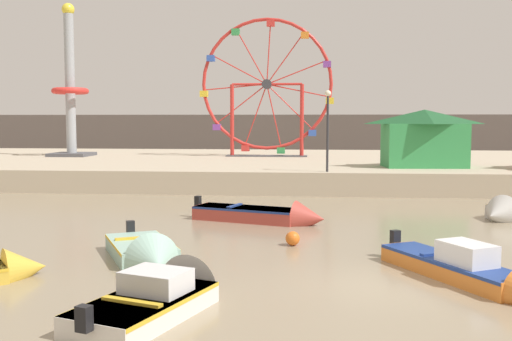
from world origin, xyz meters
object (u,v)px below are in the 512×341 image
object	(u,v)px
motorboat_seafoam	(146,254)
motorboat_white_red_stripe	(167,294)
drop_tower_steel_tower	(70,94)
motorboat_faded_red	(268,215)
promenade_lamp_near	(328,119)
motorboat_orange_hull	(476,273)
ferris_wheel_red_frame	(267,87)
mooring_buoy_orange	(293,238)
carnival_booth_green_kiosk	(424,137)

from	to	relation	value
motorboat_seafoam	motorboat_white_red_stripe	distance (m)	3.96
motorboat_seafoam	drop_tower_steel_tower	bearing A→B (deg)	178.80
motorboat_faded_red	promenade_lamp_near	size ratio (longest dim) A/B	1.27
motorboat_white_red_stripe	promenade_lamp_near	size ratio (longest dim) A/B	1.05
motorboat_orange_hull	ferris_wheel_red_frame	distance (m)	30.55
motorboat_faded_red	ferris_wheel_red_frame	size ratio (longest dim) A/B	0.53
motorboat_seafoam	drop_tower_steel_tower	world-z (taller)	drop_tower_steel_tower
motorboat_orange_hull	motorboat_white_red_stripe	world-z (taller)	motorboat_orange_hull
mooring_buoy_orange	motorboat_faded_red	bearing A→B (deg)	104.80
ferris_wheel_red_frame	promenade_lamp_near	distance (m)	13.36
motorboat_orange_hull	drop_tower_steel_tower	distance (m)	35.87
ferris_wheel_red_frame	mooring_buoy_orange	distance (m)	25.93
carnival_booth_green_kiosk	mooring_buoy_orange	bearing A→B (deg)	-117.42
motorboat_orange_hull	promenade_lamp_near	xyz separation A→B (m)	(-3.09, 16.60, 3.58)
motorboat_orange_hull	carnival_booth_green_kiosk	bearing A→B (deg)	144.56
motorboat_faded_red	motorboat_seafoam	bearing A→B (deg)	-94.12
motorboat_white_red_stripe	carnival_booth_green_kiosk	bearing A→B (deg)	-2.87
drop_tower_steel_tower	motorboat_orange_hull	bearing A→B (deg)	-52.76
motorboat_white_red_stripe	promenade_lamp_near	xyz separation A→B (m)	(3.65, 18.88, 3.61)
promenade_lamp_near	drop_tower_steel_tower	bearing A→B (deg)	147.67
motorboat_white_red_stripe	carnival_booth_green_kiosk	distance (m)	24.38
motorboat_white_red_stripe	promenade_lamp_near	bearing A→B (deg)	8.26
carnival_booth_green_kiosk	mooring_buoy_orange	distance (m)	17.72
motorboat_seafoam	carnival_booth_green_kiosk	bearing A→B (deg)	123.14
motorboat_faded_red	carnival_booth_green_kiosk	xyz separation A→B (m)	(7.85, 12.07, 2.59)
drop_tower_steel_tower	carnival_booth_green_kiosk	bearing A→B (deg)	-18.65
motorboat_seafoam	drop_tower_steel_tower	distance (m)	30.42
motorboat_white_red_stripe	promenade_lamp_near	world-z (taller)	promenade_lamp_near
drop_tower_steel_tower	mooring_buoy_orange	world-z (taller)	drop_tower_steel_tower
motorboat_orange_hull	mooring_buoy_orange	distance (m)	5.96
motorboat_white_red_stripe	drop_tower_steel_tower	distance (m)	34.31
motorboat_white_red_stripe	ferris_wheel_red_frame	world-z (taller)	ferris_wheel_red_frame
promenade_lamp_near	mooring_buoy_orange	size ratio (longest dim) A/B	9.41
motorboat_orange_hull	drop_tower_steel_tower	world-z (taller)	drop_tower_steel_tower
motorboat_seafoam	carnival_booth_green_kiosk	distance (m)	21.74
motorboat_faded_red	mooring_buoy_orange	bearing A→B (deg)	-57.08
motorboat_orange_hull	promenade_lamp_near	bearing A→B (deg)	161.80
motorboat_seafoam	motorboat_orange_hull	world-z (taller)	motorboat_seafoam
carnival_booth_green_kiosk	motorboat_seafoam	bearing A→B (deg)	-124.12
motorboat_orange_hull	carnival_booth_green_kiosk	xyz separation A→B (m)	(2.38, 20.18, 2.57)
motorboat_seafoam	motorboat_white_red_stripe	xyz separation A→B (m)	(1.49, -3.67, 0.03)
motorboat_faded_red	promenade_lamp_near	world-z (taller)	promenade_lamp_near
carnival_booth_green_kiosk	promenade_lamp_near	size ratio (longest dim) A/B	1.22
drop_tower_steel_tower	mooring_buoy_orange	bearing A→B (deg)	-54.81
ferris_wheel_red_frame	promenade_lamp_near	xyz separation A→B (m)	(4.09, -12.51, -2.29)
mooring_buoy_orange	ferris_wheel_red_frame	bearing A→B (deg)	96.34
promenade_lamp_near	mooring_buoy_orange	world-z (taller)	promenade_lamp_near
motorboat_seafoam	promenade_lamp_near	xyz separation A→B (m)	(5.14, 15.21, 3.64)
motorboat_orange_hull	motorboat_white_red_stripe	size ratio (longest dim) A/B	1.21
motorboat_seafoam	motorboat_faded_red	size ratio (longest dim) A/B	0.76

